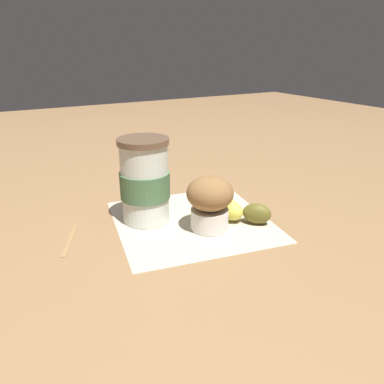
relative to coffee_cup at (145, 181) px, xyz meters
name	(u,v)px	position (x,y,z in m)	size (l,w,h in m)	color
ground_plane	(192,221)	(0.07, -0.05, -0.08)	(3.00, 3.00, 0.00)	#936D47
paper_napkin	(192,221)	(0.07, -0.05, -0.07)	(0.27, 0.27, 0.00)	beige
coffee_cup	(145,181)	(0.00, 0.00, 0.00)	(0.09, 0.09, 0.15)	silver
muffin	(210,201)	(0.08, -0.09, -0.02)	(0.08, 0.08, 0.09)	white
banana	(231,208)	(0.14, -0.07, -0.06)	(0.09, 0.15, 0.04)	#D6CC4C
sugar_packet	(150,187)	(0.07, 0.15, -0.07)	(0.05, 0.03, 0.01)	pink
wooden_stirrer	(70,239)	(-0.14, -0.01, -0.07)	(0.11, 0.01, 0.00)	#9E7547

